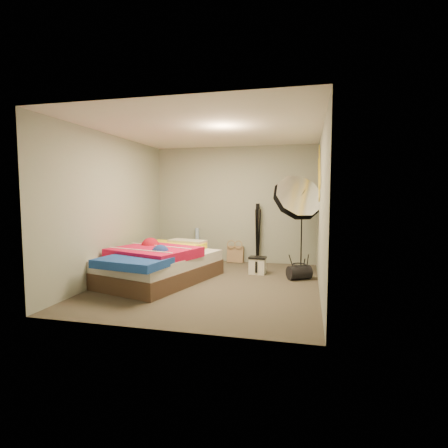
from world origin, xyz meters
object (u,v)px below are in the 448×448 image
(tote_bag, at_px, (235,254))
(camera_case, at_px, (257,266))
(photo_umbrella, at_px, (297,199))
(duffel_bag, at_px, (299,272))
(wrapping_roll, at_px, (197,245))
(bed, at_px, (158,263))
(camera_tripod, at_px, (258,229))

(tote_bag, height_order, camera_case, tote_bag)
(camera_case, xyz_separation_m, photo_umbrella, (0.69, 0.13, 1.24))
(camera_case, height_order, duffel_bag, camera_case)
(wrapping_roll, xyz_separation_m, bed, (-0.11, -1.83, -0.07))
(duffel_bag, relative_size, camera_tripod, 0.31)
(camera_case, relative_size, bed, 0.12)
(tote_bag, relative_size, bed, 0.14)
(photo_umbrella, bearing_deg, wrapping_roll, 159.94)
(tote_bag, bearing_deg, photo_umbrella, -31.03)
(bed, height_order, photo_umbrella, photo_umbrella)
(bed, bearing_deg, tote_bag, 62.76)
(photo_umbrella, bearing_deg, camera_tripod, 135.65)
(bed, relative_size, camera_tripod, 1.91)
(duffel_bag, relative_size, photo_umbrella, 0.21)
(tote_bag, distance_m, photo_umbrella, 1.97)
(tote_bag, distance_m, camera_case, 1.15)
(wrapping_roll, height_order, camera_case, wrapping_roll)
(camera_case, relative_size, duffel_bag, 0.74)
(bed, bearing_deg, wrapping_roll, 86.41)
(wrapping_roll, bearing_deg, duffel_bag, -27.75)
(bed, xyz_separation_m, photo_umbrella, (2.28, 1.04, 1.09))
(duffel_bag, xyz_separation_m, bed, (-2.35, -0.65, 0.18))
(duffel_bag, xyz_separation_m, camera_tripod, (-0.90, 1.19, 0.61))
(bed, bearing_deg, camera_case, 29.77)
(tote_bag, xyz_separation_m, bed, (-0.97, -1.88, 0.12))
(photo_umbrella, distance_m, camera_tripod, 1.32)
(wrapping_roll, height_order, bed, wrapping_roll)
(camera_case, bearing_deg, tote_bag, 126.24)
(camera_case, bearing_deg, duffel_bag, -14.64)
(camera_case, xyz_separation_m, camera_tripod, (-0.13, 0.94, 0.59))
(camera_tripod, bearing_deg, camera_case, -81.97)
(tote_bag, height_order, photo_umbrella, photo_umbrella)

